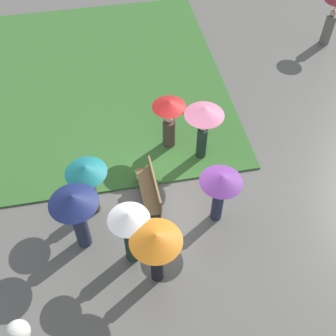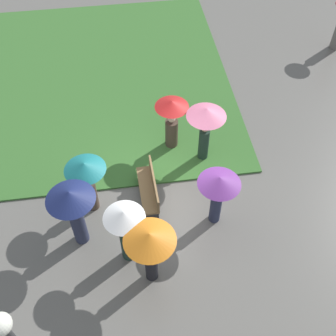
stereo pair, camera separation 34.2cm
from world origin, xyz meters
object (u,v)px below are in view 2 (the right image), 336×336
(park_bench, at_px, (150,188))
(crowd_person_orange, at_px, (150,244))
(crowd_person_pink, at_px, (206,121))
(crowd_person_red, at_px, (172,117))
(crowd_person_teal, at_px, (87,176))
(crowd_person_navy, at_px, (73,205))
(crowd_person_white, at_px, (126,227))
(crowd_person_purple, at_px, (219,188))

(park_bench, distance_m, crowd_person_orange, 2.49)
(crowd_person_pink, distance_m, crowd_person_red, 1.10)
(park_bench, height_order, crowd_person_pink, crowd_person_pink)
(crowd_person_teal, bearing_deg, crowd_person_navy, -80.97)
(park_bench, relative_size, crowd_person_teal, 0.89)
(crowd_person_white, relative_size, crowd_person_teal, 1.06)
(crowd_person_pink, distance_m, crowd_person_teal, 3.50)
(crowd_person_orange, height_order, crowd_person_teal, crowd_person_orange)
(crowd_person_purple, height_order, crowd_person_red, crowd_person_red)
(park_bench, distance_m, crowd_person_pink, 2.36)
(crowd_person_purple, distance_m, crowd_person_white, 2.41)
(park_bench, distance_m, crowd_person_teal, 1.77)
(crowd_person_navy, bearing_deg, crowd_person_purple, 168.08)
(crowd_person_white, bearing_deg, crowd_person_purple, -103.40)
(crowd_person_navy, distance_m, crowd_person_teal, 1.02)
(crowd_person_purple, height_order, crowd_person_teal, crowd_person_teal)
(crowd_person_purple, bearing_deg, crowd_person_orange, 173.02)
(crowd_person_navy, xyz_separation_m, crowd_person_white, (0.63, 1.15, -0.20))
(crowd_person_purple, xyz_separation_m, crowd_person_navy, (0.12, -3.44, 0.14))
(crowd_person_red, bearing_deg, crowd_person_white, -84.12)
(park_bench, relative_size, crowd_person_red, 0.91)
(crowd_person_pink, bearing_deg, crowd_person_white, -48.59)
(crowd_person_pink, bearing_deg, crowd_person_purple, -11.80)
(crowd_person_red, bearing_deg, crowd_person_orange, -74.65)
(crowd_person_purple, bearing_deg, crowd_person_white, 153.66)
(crowd_person_white, distance_m, crowd_person_red, 3.85)
(crowd_person_navy, bearing_deg, crowd_person_white, 137.45)
(park_bench, distance_m, crowd_person_navy, 2.34)
(crowd_person_white, xyz_separation_m, crowd_person_teal, (-1.59, -0.83, 0.03))
(crowd_person_pink, xyz_separation_m, crowd_person_teal, (1.30, -3.24, -0.19))
(crowd_person_purple, xyz_separation_m, crowd_person_teal, (-0.85, -3.13, -0.03))
(crowd_person_orange, relative_size, crowd_person_teal, 1.08)
(crowd_person_orange, distance_m, crowd_person_teal, 2.59)
(crowd_person_orange, bearing_deg, park_bench, -88.84)
(crowd_person_orange, bearing_deg, crowd_person_teal, -52.32)
(crowd_person_navy, xyz_separation_m, crowd_person_red, (-2.88, 2.72, -0.32))
(park_bench, height_order, crowd_person_navy, crowd_person_navy)
(crowd_person_white, bearing_deg, park_bench, -55.21)
(crowd_person_red, bearing_deg, crowd_person_teal, -111.37)
(park_bench, bearing_deg, crowd_person_white, -25.38)
(crowd_person_navy, xyz_separation_m, crowd_person_teal, (-0.96, 0.31, -0.17))
(crowd_person_pink, height_order, crowd_person_navy, crowd_person_navy)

